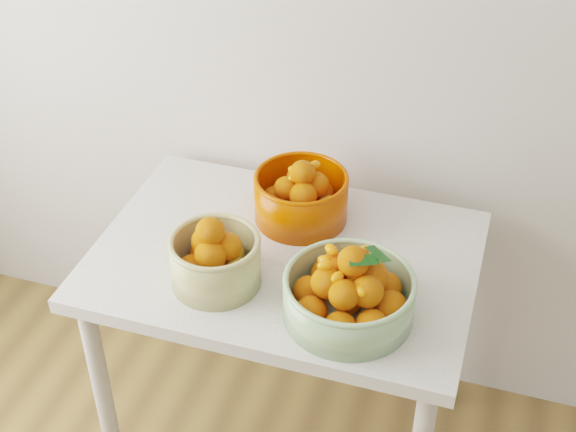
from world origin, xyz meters
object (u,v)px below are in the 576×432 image
Objects in this scene: bowl_orange at (301,196)px; table at (285,281)px; bowl_green at (350,293)px; bowl_cream at (215,259)px.

table is at bearing -88.03° from bowl_orange.
bowl_green is 1.26× the size of bowl_orange.
bowl_green reaches higher than bowl_cream.
bowl_green reaches higher than table.
bowl_green is (0.22, -0.17, 0.17)m from table.
bowl_orange is (-0.22, 0.34, 0.00)m from bowl_green.
table is 3.10× the size of bowl_orange.
bowl_cream is at bearing 177.45° from bowl_green.
bowl_orange is (-0.01, 0.17, 0.17)m from table.
bowl_orange reaches higher than table.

